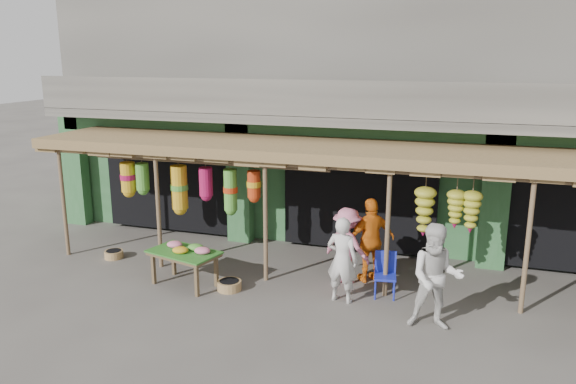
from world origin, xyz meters
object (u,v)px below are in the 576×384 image
(person_shopper, at_px, (347,246))
(person_vendor, at_px, (371,240))
(blue_chair, at_px, (385,271))
(person_front, at_px, (342,260))
(flower_table, at_px, (185,253))
(person_right, at_px, (436,277))

(person_shopper, bearing_deg, person_vendor, -128.47)
(blue_chair, relative_size, person_front, 0.52)
(flower_table, height_order, person_right, person_right)
(blue_chair, xyz_separation_m, person_vendor, (-0.40, 0.62, 0.40))
(person_right, bearing_deg, person_front, 155.75)
(blue_chair, height_order, person_front, person_front)
(person_right, bearing_deg, person_vendor, 122.90)
(person_right, distance_m, person_vendor, 2.24)
(person_shopper, bearing_deg, blue_chair, 178.89)
(flower_table, bearing_deg, person_right, 10.66)
(person_vendor, bearing_deg, person_right, 92.17)
(blue_chair, relative_size, person_vendor, 0.49)
(flower_table, bearing_deg, person_front, 18.67)
(person_vendor, bearing_deg, person_shopper, -7.96)
(flower_table, distance_m, blue_chair, 4.04)
(blue_chair, height_order, person_vendor, person_vendor)
(person_front, distance_m, person_vendor, 1.21)
(person_vendor, bearing_deg, flower_table, -15.75)
(person_right, bearing_deg, person_shopper, 135.28)
(flower_table, height_order, person_shopper, person_shopper)
(blue_chair, xyz_separation_m, person_front, (-0.75, -0.54, 0.35))
(person_vendor, xyz_separation_m, person_shopper, (-0.45, -0.25, -0.09))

